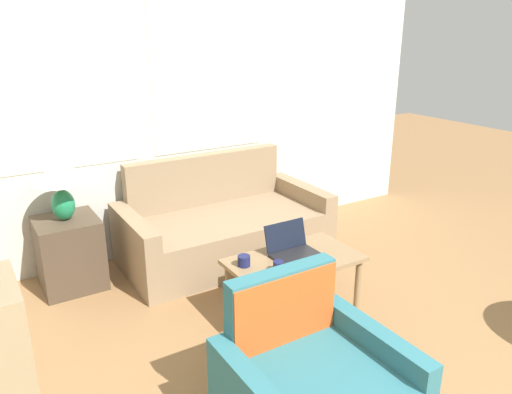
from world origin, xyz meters
TOP-DOWN VIEW (x-y plane):
  - wall_back at (-0.00, 3.88)m, footprint 6.06×0.06m
  - couch at (0.44, 3.42)m, footprint 1.82×0.91m
  - armchair at (-0.19, 1.27)m, footprint 0.83×0.76m
  - side_table at (-0.88, 3.54)m, footprint 0.47×0.47m
  - table_lamp at (-0.88, 3.54)m, footprint 0.39×0.39m
  - coffee_table at (0.40, 2.24)m, footprint 0.94×0.53m
  - laptop at (0.42, 2.31)m, footprint 0.34×0.26m
  - cup_navy at (0.19, 2.14)m, footprint 0.07×0.07m
  - cup_yellow at (0.03, 2.33)m, footprint 0.09×0.09m

SIDE VIEW (x-z plane):
  - armchair at x=-0.19m, z-range -0.16..0.68m
  - couch at x=0.44m, z-range -0.18..0.70m
  - side_table at x=-0.88m, z-range 0.00..0.58m
  - coffee_table at x=0.40m, z-range 0.17..0.63m
  - cup_navy at x=0.19m, z-range 0.46..0.53m
  - cup_yellow at x=0.03m, z-range 0.46..0.53m
  - laptop at x=0.42m, z-range 0.40..0.62m
  - table_lamp at x=-0.88m, z-range 0.67..1.17m
  - wall_back at x=0.00m, z-range 0.01..2.61m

